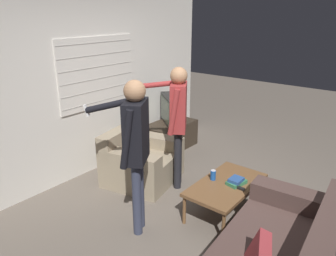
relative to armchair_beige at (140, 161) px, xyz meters
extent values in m
plane|color=#665B51|center=(-0.24, -1.21, -0.30)|extent=(16.00, 16.00, 0.00)
cube|color=silver|center=(-0.24, 0.82, 0.98)|extent=(5.20, 0.06, 2.55)
cube|color=silver|center=(-0.01, 0.78, 1.19)|extent=(1.37, 0.02, 1.02)
cube|color=#A4A099|center=(-0.01, 0.77, 0.76)|extent=(1.34, 0.00, 0.01)
cube|color=#A4A099|center=(-0.01, 0.77, 0.94)|extent=(1.34, 0.00, 0.01)
cube|color=#A4A099|center=(-0.01, 0.77, 1.11)|extent=(1.34, 0.00, 0.01)
cube|color=#A4A099|center=(-0.01, 0.77, 1.28)|extent=(1.34, 0.00, 0.01)
cube|color=#A4A099|center=(-0.01, 0.77, 1.45)|extent=(1.34, 0.00, 0.01)
cube|color=#A4A099|center=(-0.01, 0.77, 1.62)|extent=(1.34, 0.00, 0.01)
cube|color=#4C3833|center=(-0.74, -2.64, 0.31)|extent=(1.81, 0.35, 0.37)
cube|color=#4C3833|center=(0.01, -2.22, 0.22)|extent=(0.31, 0.94, 0.19)
cube|color=gray|center=(0.01, -0.05, -0.10)|extent=(1.13, 1.08, 0.40)
cube|color=gray|center=(-0.06, 0.29, 0.28)|extent=(0.98, 0.40, 0.35)
cube|color=gray|center=(0.36, 0.03, 0.19)|extent=(0.43, 0.92, 0.18)
cube|color=gray|center=(-0.34, -0.13, 0.19)|extent=(0.43, 0.92, 0.18)
cube|color=brown|center=(0.04, -1.38, 0.08)|extent=(1.07, 0.59, 0.04)
cylinder|color=brown|center=(-0.46, -1.13, -0.12)|extent=(0.04, 0.04, 0.36)
cylinder|color=brown|center=(0.53, -1.13, -0.12)|extent=(0.04, 0.04, 0.36)
cylinder|color=brown|center=(-0.46, -1.64, -0.12)|extent=(0.04, 0.04, 0.36)
cylinder|color=brown|center=(0.53, -1.64, -0.12)|extent=(0.04, 0.04, 0.36)
cube|color=#33281E|center=(1.20, 0.39, -0.06)|extent=(0.94, 0.54, 0.47)
cube|color=black|center=(1.20, 0.39, 0.41)|extent=(0.62, 0.71, 0.49)
cube|color=#3D4738|center=(1.12, 0.45, 0.41)|extent=(0.41, 0.51, 0.40)
cylinder|color=#33384C|center=(-0.92, -0.83, 0.13)|extent=(0.10, 0.10, 0.86)
cylinder|color=#33384C|center=(-0.80, -0.76, 0.13)|extent=(0.10, 0.10, 0.86)
cube|color=black|center=(-0.86, -0.80, 0.89)|extent=(0.42, 0.36, 0.65)
sphere|color=#A87A56|center=(-0.86, -0.80, 1.31)|extent=(0.22, 0.22, 0.22)
cylinder|color=black|center=(-1.06, -0.86, 0.88)|extent=(0.14, 0.17, 0.62)
cylinder|color=black|center=(-0.84, -0.43, 1.10)|extent=(0.37, 0.56, 0.22)
cube|color=white|center=(-0.99, -0.18, 1.03)|extent=(0.06, 0.07, 0.13)
cylinder|color=black|center=(0.15, -0.57, 0.12)|extent=(0.10, 0.10, 0.84)
cylinder|color=black|center=(0.26, -0.49, 0.12)|extent=(0.10, 0.10, 0.84)
cube|color=maroon|center=(0.21, -0.53, 0.86)|extent=(0.43, 0.38, 0.63)
sphere|color=#A87A56|center=(0.21, -0.53, 1.27)|extent=(0.22, 0.22, 0.22)
cylinder|color=maroon|center=(0.00, -0.61, 0.84)|extent=(0.15, 0.17, 0.60)
cylinder|color=maroon|center=(0.22, -0.17, 1.10)|extent=(0.39, 0.54, 0.14)
cube|color=black|center=(0.06, 0.08, 1.07)|extent=(0.06, 0.06, 0.13)
cube|color=#33754C|center=(0.10, -1.49, 0.12)|extent=(0.26, 0.19, 0.04)
cube|color=#284C89|center=(0.09, -1.48, 0.16)|extent=(0.17, 0.14, 0.04)
cylinder|color=#194C9E|center=(0.02, -1.21, 0.16)|extent=(0.07, 0.07, 0.12)
cylinder|color=silver|center=(0.02, -1.21, 0.23)|extent=(0.06, 0.06, 0.00)
cube|color=black|center=(0.02, -1.56, 0.11)|extent=(0.05, 0.13, 0.02)
camera|label=1|loc=(-3.09, -3.00, 2.05)|focal=35.00mm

